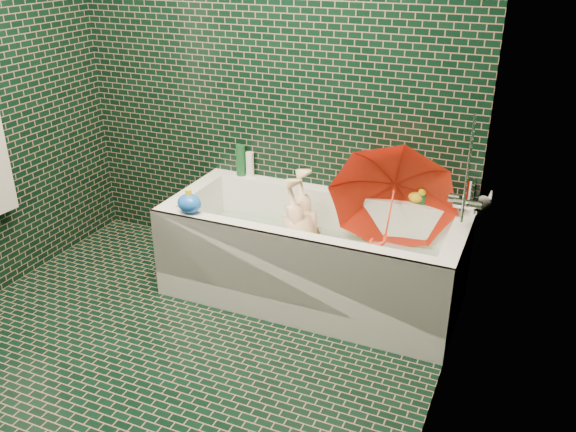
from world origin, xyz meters
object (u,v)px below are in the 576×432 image
at_px(bathtub, 312,264).
at_px(umbrella, 390,212).
at_px(rubber_duck, 417,196).
at_px(child, 306,248).
at_px(bath_toy, 189,203).

bearing_deg(bathtub, umbrella, 10.25).
xyz_separation_m(bathtub, rubber_duck, (0.51, 0.35, 0.38)).
height_order(child, umbrella, umbrella).
xyz_separation_m(umbrella, bath_toy, (-1.05, -0.37, 0.02)).
distance_m(rubber_duck, bath_toy, 1.31).
xyz_separation_m(child, umbrella, (0.46, 0.08, 0.28)).
distance_m(child, bath_toy, 0.72).
relative_size(umbrella, bath_toy, 4.15).
xyz_separation_m(umbrella, rubber_duck, (0.09, 0.27, 0.00)).
bearing_deg(child, umbrella, 100.52).
height_order(rubber_duck, bath_toy, bath_toy).
distance_m(bathtub, rubber_duck, 0.73).
height_order(bathtub, rubber_duck, rubber_duck).
bearing_deg(child, bathtub, 89.25).
relative_size(bathtub, child, 1.90).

